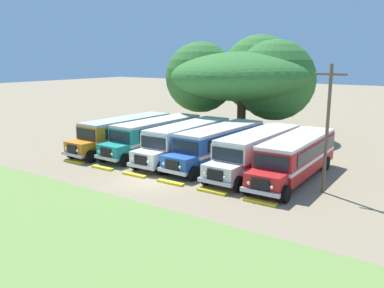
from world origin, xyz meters
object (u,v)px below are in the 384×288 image
parked_bus_slot_4 (258,150)px  broad_shade_tree (247,77)px  parked_bus_slot_5 (296,155)px  parked_bus_slot_0 (125,132)px  parked_bus_slot_1 (156,134)px  utility_pole (327,126)px  parked_bus_slot_3 (219,143)px  parked_bus_slot_2 (187,139)px

parked_bus_slot_4 → broad_shade_tree: size_ratio=0.67×
broad_shade_tree → parked_bus_slot_5: bearing=-51.0°
parked_bus_slot_0 → parked_bus_slot_1: size_ratio=1.00×
parked_bus_slot_1 → utility_pole: size_ratio=1.41×
utility_pole → parked_bus_slot_1: bearing=170.6°
parked_bus_slot_0 → parked_bus_slot_1: bearing=104.9°
parked_bus_slot_3 → utility_pole: 9.45m
parked_bus_slot_3 → parked_bus_slot_2: bearing=-84.1°
parked_bus_slot_5 → utility_pole: 4.00m
parked_bus_slot_3 → parked_bus_slot_5: size_ratio=1.00×
parked_bus_slot_3 → parked_bus_slot_0: bearing=-83.7°
parked_bus_slot_3 → parked_bus_slot_4: bearing=86.0°
parked_bus_slot_2 → parked_bus_slot_4: (6.33, -0.20, 0.00)m
parked_bus_slot_2 → utility_pole: bearing=78.2°
parked_bus_slot_0 → parked_bus_slot_2: size_ratio=1.00×
parked_bus_slot_0 → broad_shade_tree: bearing=157.6°
parked_bus_slot_3 → utility_pole: utility_pole is taller
parked_bus_slot_0 → parked_bus_slot_3: bearing=95.4°
parked_bus_slot_4 → utility_pole: size_ratio=1.41×
utility_pole → parked_bus_slot_3: bearing=164.5°
parked_bus_slot_2 → parked_bus_slot_3: (2.93, 0.18, 0.00)m
parked_bus_slot_3 → broad_shade_tree: size_ratio=0.68×
parked_bus_slot_0 → parked_bus_slot_5: (15.66, 0.09, 0.00)m
parked_bus_slot_2 → parked_bus_slot_0: bearing=-86.8°
parked_bus_slot_0 → broad_shade_tree: 14.46m
parked_bus_slot_4 → utility_pole: 6.28m
parked_bus_slot_0 → utility_pole: (18.14, -1.80, 2.52)m
parked_bus_slot_5 → parked_bus_slot_2: bearing=-93.1°
parked_bus_slot_1 → parked_bus_slot_4: (9.78, -0.46, 0.00)m
parked_bus_slot_1 → utility_pole: 15.56m
parked_bus_slot_1 → parked_bus_slot_2: same height
parked_bus_slot_1 → parked_bus_slot_3: bearing=90.9°
broad_shade_tree → utility_pole: broad_shade_tree is taller
parked_bus_slot_0 → parked_bus_slot_4: same height
parked_bus_slot_0 → utility_pole: utility_pole is taller
broad_shade_tree → utility_pole: 19.20m
parked_bus_slot_4 → parked_bus_slot_5: (2.89, -0.17, 0.00)m
parked_bus_slot_5 → parked_bus_slot_0: bearing=-90.5°
parked_bus_slot_1 → broad_shade_tree: (2.56, 11.85, 4.54)m
parked_bus_slot_0 → parked_bus_slot_2: same height
parked_bus_slot_1 → broad_shade_tree: 12.94m
parked_bus_slot_3 → parked_bus_slot_4: same height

